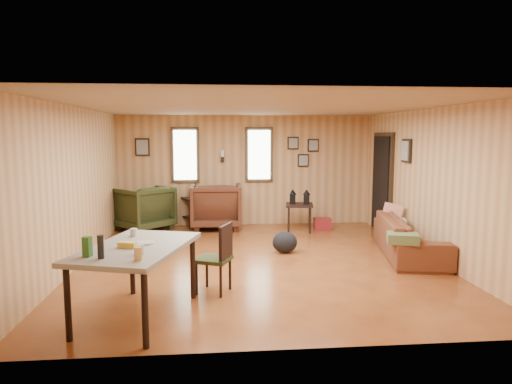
% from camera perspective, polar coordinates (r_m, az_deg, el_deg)
% --- Properties ---
extents(room, '(5.54, 6.04, 2.44)m').
position_cam_1_polar(room, '(7.33, 1.41, 1.10)').
color(room, brown).
rests_on(room, ground).
extents(sofa, '(1.02, 2.22, 0.84)m').
position_cam_1_polar(sofa, '(7.92, 18.69, -4.58)').
color(sofa, brown).
rests_on(sofa, ground).
extents(recliner_brown, '(1.05, 0.98, 1.06)m').
position_cam_1_polar(recliner_brown, '(9.71, -4.99, -1.45)').
color(recliner_brown, '#452214').
rests_on(recliner_brown, ground).
extents(recliner_green, '(1.35, 1.35, 1.02)m').
position_cam_1_polar(recliner_green, '(9.78, -13.92, -1.71)').
color(recliner_green, '#2B3016').
rests_on(recliner_green, ground).
extents(end_table, '(0.78, 0.75, 0.78)m').
position_cam_1_polar(end_table, '(10.02, -7.32, -1.77)').
color(end_table, black).
rests_on(end_table, ground).
extents(side_table, '(0.63, 0.63, 0.87)m').
position_cam_1_polar(side_table, '(9.42, 5.45, -1.33)').
color(side_table, black).
rests_on(side_table, ground).
extents(cooler, '(0.36, 0.27, 0.25)m').
position_cam_1_polar(cooler, '(9.68, 8.29, -3.96)').
color(cooler, maroon).
rests_on(cooler, ground).
extents(backpack, '(0.49, 0.41, 0.36)m').
position_cam_1_polar(backpack, '(7.74, 3.62, -6.29)').
color(backpack, black).
rests_on(backpack, ground).
extents(sofa_pillows, '(0.92, 1.90, 0.39)m').
position_cam_1_polar(sofa_pillows, '(7.71, 17.28, -4.17)').
color(sofa_pillows, '#4F5831').
rests_on(sofa_pillows, sofa).
extents(dining_table, '(1.34, 1.76, 1.03)m').
position_cam_1_polar(dining_table, '(5.09, -14.80, -7.31)').
color(dining_table, gray).
rests_on(dining_table, ground).
extents(dining_chair, '(0.52, 0.52, 0.88)m').
position_cam_1_polar(dining_chair, '(5.77, -4.73, -7.78)').
color(dining_chair, '#2B3016').
rests_on(dining_chair, ground).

